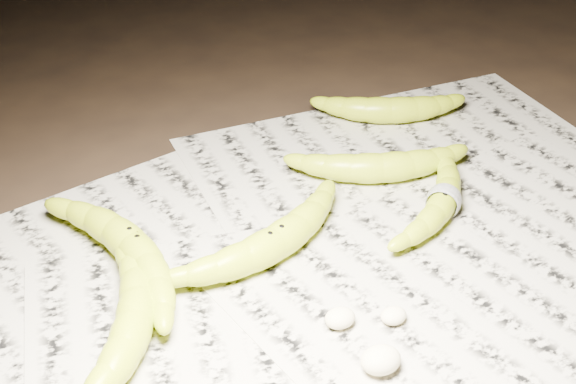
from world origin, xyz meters
name	(u,v)px	position (x,y,z in m)	size (l,w,h in m)	color
ground	(284,252)	(0.00, 0.00, 0.00)	(3.00, 3.00, 0.00)	black
newspaper_patch	(325,259)	(0.03, -0.04, 0.00)	(0.90, 0.70, 0.01)	#AEA895
banana_left_a	(133,245)	(-0.16, 0.05, 0.03)	(0.24, 0.07, 0.04)	#C1CE19
banana_left_b	(133,321)	(-0.20, -0.06, 0.03)	(0.21, 0.06, 0.04)	#C1CE19
banana_center	(275,240)	(-0.02, -0.01, 0.03)	(0.23, 0.07, 0.04)	#C1CE19
banana_taped	(444,198)	(0.21, -0.02, 0.02)	(0.20, 0.05, 0.03)	#C1CE19
banana_upper_a	(381,165)	(0.18, 0.07, 0.03)	(0.20, 0.06, 0.04)	#C1CE19
banana_upper_b	(390,108)	(0.27, 0.20, 0.03)	(0.19, 0.06, 0.04)	#C1CE19
measuring_tape	(444,198)	(0.21, -0.02, 0.02)	(0.04, 0.04, 0.00)	white
flesh_chunk_a	(381,357)	(0.00, -0.21, 0.02)	(0.04, 0.03, 0.02)	beige
flesh_chunk_b	(394,313)	(0.05, -0.16, 0.02)	(0.03, 0.02, 0.02)	beige
flesh_chunk_c	(340,315)	(0.00, -0.14, 0.02)	(0.03, 0.03, 0.02)	beige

